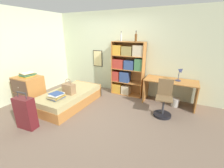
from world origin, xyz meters
TOP-DOWN VIEW (x-y plane):
  - ground_plane at (0.00, 0.00)m, footprint 14.00×14.00m
  - wall_back at (-0.00, 1.66)m, footprint 10.00×0.09m
  - wall_left at (-2.18, 0.00)m, footprint 0.06×10.00m
  - bed at (-0.60, 0.02)m, footprint 0.97×1.82m
  - handbag at (-0.49, -0.11)m, footprint 0.31×0.19m
  - book_stack_on_bed at (-0.54, -0.49)m, footprint 0.34×0.37m
  - suitcase at (-0.67, -1.24)m, footprint 0.44×0.24m
  - dresser at (-1.57, -0.49)m, footprint 0.67×0.56m
  - magazine_pile_on_dresser at (-1.57, -0.46)m, footprint 0.34×0.37m
  - bookcase at (0.51, 1.43)m, footprint 1.01×0.35m
  - bottle_green at (0.32, 1.43)m, footprint 0.06×0.06m
  - bottle_brown at (0.79, 1.40)m, footprint 0.07×0.07m
  - desk at (1.88, 1.30)m, footprint 1.37×0.63m
  - desk_lamp at (2.08, 1.32)m, footprint 0.20×0.15m
  - desk_chair at (1.83, 0.58)m, footprint 0.42×0.43m
  - waste_bin at (2.06, 1.23)m, footprint 0.22×0.22m

SIDE VIEW (x-z plane):
  - ground_plane at x=0.00m, z-range 0.00..0.00m
  - waste_bin at x=2.06m, z-range 0.00..0.23m
  - bed at x=-0.60m, z-range 0.00..0.39m
  - desk_chair at x=1.83m, z-range -0.15..0.74m
  - suitcase at x=-0.67m, z-range -0.06..0.75m
  - dresser at x=-1.57m, z-range 0.00..0.82m
  - book_stack_on_bed at x=-0.54m, z-range 0.40..0.53m
  - desk at x=1.88m, z-range 0.15..0.86m
  - handbag at x=-0.49m, z-range 0.33..0.74m
  - magazine_pile_on_dresser at x=-1.57m, z-range 0.82..0.93m
  - bookcase at x=0.51m, z-range 0.04..1.73m
  - desk_lamp at x=2.08m, z-range 0.76..1.15m
  - wall_back at x=0.00m, z-range 0.00..2.60m
  - wall_left at x=-2.18m, z-range 0.00..2.60m
  - bottle_green at x=0.32m, z-range 1.65..1.93m
  - bottle_brown at x=0.79m, z-range 1.65..1.95m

